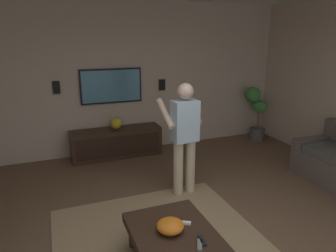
% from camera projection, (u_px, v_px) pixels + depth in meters
% --- Properties ---
extents(wall_back_tv, '(0.10, 6.99, 2.89)m').
position_uv_depth(wall_back_tv, '(120.00, 79.00, 5.96)').
color(wall_back_tv, '#BCA893').
rests_on(wall_back_tv, ground).
extents(area_rug, '(2.60, 2.30, 0.01)m').
position_uv_depth(area_rug, '(166.00, 252.00, 3.34)').
color(area_rug, '#9E8460').
rests_on(area_rug, ground).
extents(coffee_table, '(1.00, 0.80, 0.40)m').
position_uv_depth(coffee_table, '(173.00, 240.00, 3.08)').
color(coffee_table, '#332116').
rests_on(coffee_table, ground).
extents(media_console, '(0.45, 1.70, 0.55)m').
position_uv_depth(media_console, '(117.00, 143.00, 5.93)').
color(media_console, '#332116').
rests_on(media_console, ground).
extents(tv, '(0.05, 1.16, 0.65)m').
position_uv_depth(tv, '(111.00, 86.00, 5.85)').
color(tv, black).
extents(person_standing, '(0.56, 0.56, 1.64)m').
position_uv_depth(person_standing, '(184.00, 133.00, 4.36)').
color(person_standing, '#C6B793').
rests_on(person_standing, ground).
extents(potted_plant_tall, '(0.42, 0.50, 1.20)m').
position_uv_depth(potted_plant_tall, '(256.00, 109.00, 6.78)').
color(potted_plant_tall, '#4C4C51').
rests_on(potted_plant_tall, ground).
extents(bowl, '(0.27, 0.27, 0.12)m').
position_uv_depth(bowl, '(170.00, 226.00, 3.03)').
color(bowl, orange).
rests_on(bowl, coffee_table).
extents(remote_white, '(0.11, 0.15, 0.02)m').
position_uv_depth(remote_white, '(184.00, 223.00, 3.16)').
color(remote_white, white).
rests_on(remote_white, coffee_table).
extents(remote_black, '(0.16, 0.07, 0.02)m').
position_uv_depth(remote_black, '(202.00, 241.00, 2.89)').
color(remote_black, black).
rests_on(remote_black, coffee_table).
extents(remote_grey, '(0.15, 0.11, 0.02)m').
position_uv_depth(remote_grey, '(200.00, 245.00, 2.83)').
color(remote_grey, slate).
rests_on(remote_grey, coffee_table).
extents(vase_round, '(0.22, 0.22, 0.22)m').
position_uv_depth(vase_round, '(116.00, 123.00, 5.83)').
color(vase_round, gold).
rests_on(vase_round, media_console).
extents(wall_speaker_left, '(0.06, 0.12, 0.22)m').
position_uv_depth(wall_speaker_left, '(162.00, 85.00, 6.23)').
color(wall_speaker_left, black).
extents(wall_speaker_right, '(0.06, 0.12, 0.22)m').
position_uv_depth(wall_speaker_right, '(56.00, 87.00, 5.51)').
color(wall_speaker_right, black).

